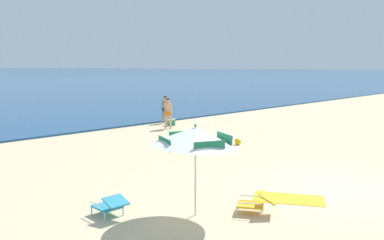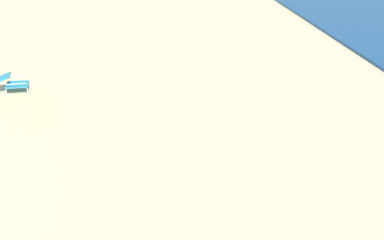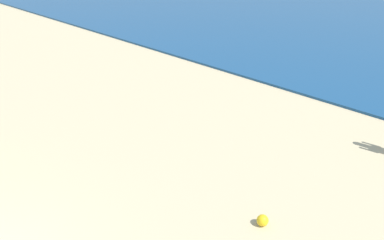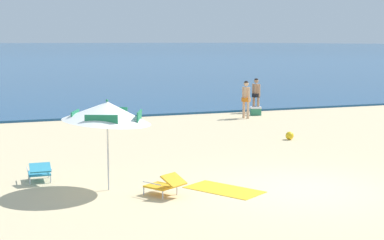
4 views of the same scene
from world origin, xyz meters
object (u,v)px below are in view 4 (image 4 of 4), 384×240
lounge_chair_under_umbrella (165,184)px  beach_towel (224,190)px  lounge_chair_beside_umbrella (40,171)px  cooler_box (256,111)px  person_standing_near_shore (256,93)px  beach_umbrella_striped_main (107,112)px  person_standing_beside (246,97)px  beach_ball (290,136)px

lounge_chair_under_umbrella → beach_towel: 1.48m
lounge_chair_beside_umbrella → cooler_box: (10.84, 9.71, -0.07)m
cooler_box → beach_towel: 13.83m
person_standing_near_shore → cooler_box: 1.31m
beach_towel → beach_umbrella_striped_main: bearing=159.8°
person_standing_beside → lounge_chair_beside_umbrella: bearing=-138.2°
beach_umbrella_striped_main → beach_ball: bearing=31.5°
lounge_chair_beside_umbrella → lounge_chair_under_umbrella: bearing=-42.5°
beach_umbrella_striped_main → lounge_chair_under_umbrella: (1.08, -0.94, -1.57)m
beach_umbrella_striped_main → beach_towel: beach_umbrella_striped_main is taller
lounge_chair_beside_umbrella → beach_towel: (3.95, -2.28, -0.27)m
beach_umbrella_striped_main → cooler_box: 14.62m
beach_towel → lounge_chair_under_umbrella: bearing=-179.6°
lounge_chair_beside_umbrella → beach_towel: lounge_chair_beside_umbrella is taller
lounge_chair_under_umbrella → person_standing_near_shore: size_ratio=0.62×
lounge_chair_under_umbrella → person_standing_beside: person_standing_beside is taller
cooler_box → beach_ball: (-1.94, -6.47, -0.06)m
beach_towel → cooler_box: bearing=60.1°
beach_ball → beach_towel: (-4.95, -5.52, -0.14)m
beach_umbrella_striped_main → person_standing_near_shore: size_ratio=1.61×
person_standing_near_shore → beach_ball: bearing=-108.2°
cooler_box → beach_ball: size_ratio=1.98×
lounge_chair_under_umbrella → person_standing_beside: size_ratio=0.61×
lounge_chair_under_umbrella → lounge_chair_beside_umbrella: bearing=137.5°
person_standing_beside → cooler_box: person_standing_beside is taller
beach_towel → person_standing_beside: bearing=61.8°
lounge_chair_under_umbrella → person_standing_near_shore: bearing=55.7°
person_standing_near_shore → lounge_chair_under_umbrella: bearing=-124.3°
beach_umbrella_striped_main → lounge_chair_beside_umbrella: 2.50m
lounge_chair_beside_umbrella → person_standing_near_shore: 15.57m
lounge_chair_beside_umbrella → person_standing_beside: person_standing_beside is taller
beach_umbrella_striped_main → beach_towel: (2.53, -0.93, -1.84)m
beach_ball → cooler_box: bearing=73.3°
person_standing_near_shore → cooler_box: (-0.49, -0.95, -0.76)m
person_standing_beside → beach_towel: person_standing_beside is taller
beach_umbrella_striped_main → lounge_chair_under_umbrella: beach_umbrella_striped_main is taller
person_standing_near_shore → beach_towel: person_standing_near_shore is taller
beach_ball → lounge_chair_under_umbrella: bearing=-139.2°
lounge_chair_beside_umbrella → cooler_box: bearing=41.9°
person_standing_beside → beach_ball: bearing=-100.4°
beach_towel → person_standing_near_shore: bearing=60.3°
person_standing_near_shore → person_standing_beside: person_standing_beside is taller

